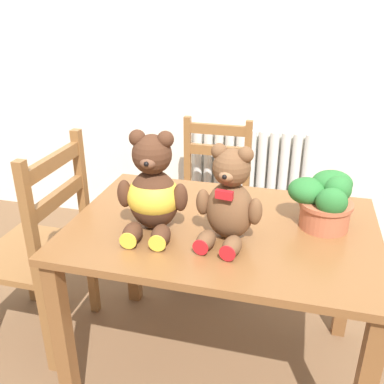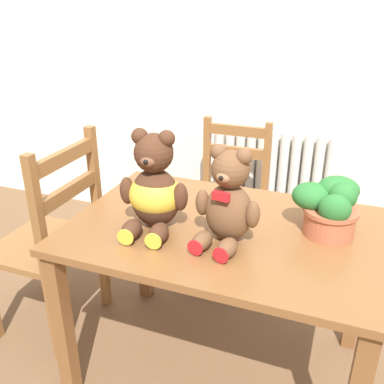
{
  "view_description": "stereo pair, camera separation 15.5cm",
  "coord_description": "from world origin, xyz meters",
  "px_view_note": "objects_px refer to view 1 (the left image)",
  "views": [
    {
      "loc": [
        0.26,
        -1.04,
        1.52
      ],
      "look_at": [
        -0.1,
        0.33,
        0.89
      ],
      "focal_mm": 40.0,
      "sensor_mm": 36.0,
      "label": 1
    },
    {
      "loc": [
        0.4,
        -0.99,
        1.52
      ],
      "look_at": [
        -0.1,
        0.33,
        0.89
      ],
      "focal_mm": 40.0,
      "sensor_mm": 36.0,
      "label": 2
    }
  ],
  "objects_px": {
    "potted_plant": "(325,200)",
    "wooden_chair_behind": "(211,197)",
    "teddy_bear_right": "(229,200)",
    "teddy_bear_left": "(153,191)",
    "wooden_chair_side": "(39,249)"
  },
  "relations": [
    {
      "from": "potted_plant",
      "to": "wooden_chair_behind",
      "type": "bearing_deg",
      "value": 128.88
    },
    {
      "from": "teddy_bear_right",
      "to": "potted_plant",
      "type": "height_order",
      "value": "teddy_bear_right"
    },
    {
      "from": "wooden_chair_behind",
      "to": "teddy_bear_left",
      "type": "height_order",
      "value": "teddy_bear_left"
    },
    {
      "from": "teddy_bear_left",
      "to": "teddy_bear_right",
      "type": "bearing_deg",
      "value": 173.76
    },
    {
      "from": "wooden_chair_side",
      "to": "potted_plant",
      "type": "bearing_deg",
      "value": -85.42
    },
    {
      "from": "teddy_bear_left",
      "to": "teddy_bear_right",
      "type": "relative_size",
      "value": 1.08
    },
    {
      "from": "wooden_chair_behind",
      "to": "potted_plant",
      "type": "relative_size",
      "value": 3.58
    },
    {
      "from": "teddy_bear_left",
      "to": "wooden_chair_side",
      "type": "bearing_deg",
      "value": -13.49
    },
    {
      "from": "teddy_bear_left",
      "to": "potted_plant",
      "type": "height_order",
      "value": "teddy_bear_left"
    },
    {
      "from": "wooden_chair_side",
      "to": "potted_plant",
      "type": "height_order",
      "value": "wooden_chair_side"
    },
    {
      "from": "wooden_chair_behind",
      "to": "wooden_chair_side",
      "type": "bearing_deg",
      "value": 53.27
    },
    {
      "from": "wooden_chair_behind",
      "to": "teddy_bear_left",
      "type": "relative_size",
      "value": 2.3
    },
    {
      "from": "teddy_bear_right",
      "to": "wooden_chair_behind",
      "type": "bearing_deg",
      "value": -65.86
    },
    {
      "from": "teddy_bear_left",
      "to": "teddy_bear_right",
      "type": "distance_m",
      "value": 0.29
    },
    {
      "from": "teddy_bear_right",
      "to": "potted_plant",
      "type": "relative_size",
      "value": 1.43
    }
  ]
}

